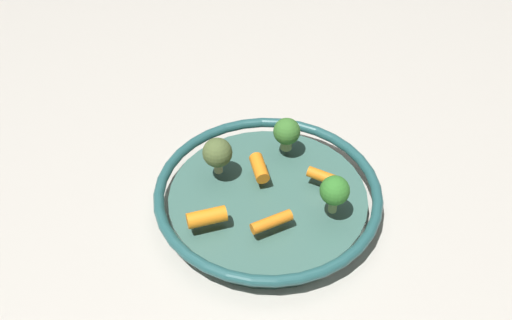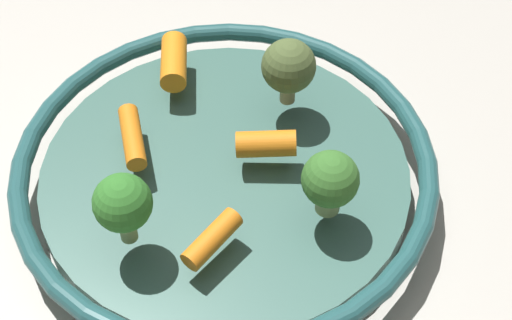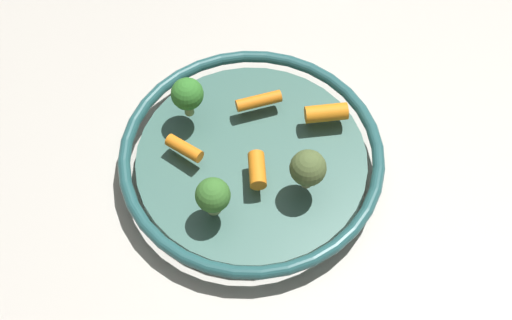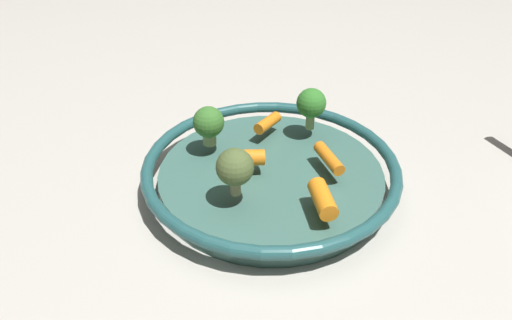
{
  "view_description": "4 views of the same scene",
  "coord_description": "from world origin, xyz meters",
  "px_view_note": "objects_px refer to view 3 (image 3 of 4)",
  "views": [
    {
      "loc": [
        -0.05,
        -0.58,
        0.64
      ],
      "look_at": [
        -0.02,
        0.02,
        0.08
      ],
      "focal_mm": 41.21,
      "sensor_mm": 36.0,
      "label": 1
    },
    {
      "loc": [
        0.38,
        0.1,
        0.49
      ],
      "look_at": [
        0.02,
        0.03,
        0.07
      ],
      "focal_mm": 54.89,
      "sensor_mm": 36.0,
      "label": 2
    },
    {
      "loc": [
        -0.07,
        0.5,
        0.84
      ],
      "look_at": [
        -0.01,
        0.02,
        0.06
      ],
      "focal_mm": 54.31,
      "sensor_mm": 36.0,
      "label": 3
    },
    {
      "loc": [
        -0.53,
        -0.03,
        0.4
      ],
      "look_at": [
        -0.02,
        0.02,
        0.06
      ],
      "focal_mm": 35.6,
      "sensor_mm": 36.0,
      "label": 4
    }
  ],
  "objects_px": {
    "baby_carrot_left": "(257,170)",
    "baby_carrot_center": "(326,113)",
    "baby_carrot_near_rim": "(184,148)",
    "broccoli_floret_edge": "(308,168)",
    "baby_carrot_right": "(255,100)",
    "broccoli_floret_large": "(187,95)",
    "serving_bowl": "(252,161)",
    "broccoli_floret_small": "(213,196)"
  },
  "relations": [
    {
      "from": "baby_carrot_left",
      "to": "baby_carrot_right",
      "type": "height_order",
      "value": "baby_carrot_left"
    },
    {
      "from": "baby_carrot_right",
      "to": "broccoli_floret_edge",
      "type": "bearing_deg",
      "value": 124.81
    },
    {
      "from": "serving_bowl",
      "to": "baby_carrot_near_rim",
      "type": "distance_m",
      "value": 0.09
    },
    {
      "from": "serving_bowl",
      "to": "baby_carrot_left",
      "type": "bearing_deg",
      "value": 109.68
    },
    {
      "from": "baby_carrot_left",
      "to": "baby_carrot_center",
      "type": "distance_m",
      "value": 0.12
    },
    {
      "from": "serving_bowl",
      "to": "baby_carrot_right",
      "type": "height_order",
      "value": "baby_carrot_right"
    },
    {
      "from": "baby_carrot_near_rim",
      "to": "baby_carrot_right",
      "type": "relative_size",
      "value": 0.83
    },
    {
      "from": "baby_carrot_near_rim",
      "to": "broccoli_floret_small",
      "type": "height_order",
      "value": "broccoli_floret_small"
    },
    {
      "from": "broccoli_floret_large",
      "to": "baby_carrot_near_rim",
      "type": "bearing_deg",
      "value": 94.17
    },
    {
      "from": "baby_carrot_near_rim",
      "to": "broccoli_floret_large",
      "type": "height_order",
      "value": "broccoli_floret_large"
    },
    {
      "from": "baby_carrot_left",
      "to": "baby_carrot_near_rim",
      "type": "distance_m",
      "value": 0.09
    },
    {
      "from": "baby_carrot_center",
      "to": "broccoli_floret_large",
      "type": "xyz_separation_m",
      "value": [
        0.17,
        0.01,
        0.03
      ]
    },
    {
      "from": "serving_bowl",
      "to": "broccoli_floret_small",
      "type": "relative_size",
      "value": 6.14
    },
    {
      "from": "broccoli_floret_edge",
      "to": "baby_carrot_right",
      "type": "bearing_deg",
      "value": -55.19
    },
    {
      "from": "baby_carrot_near_rim",
      "to": "baby_carrot_center",
      "type": "height_order",
      "value": "baby_carrot_center"
    },
    {
      "from": "baby_carrot_near_rim",
      "to": "broccoli_floret_edge",
      "type": "bearing_deg",
      "value": 169.96
    },
    {
      "from": "broccoli_floret_edge",
      "to": "broccoli_floret_small",
      "type": "height_order",
      "value": "broccoli_floret_edge"
    },
    {
      "from": "baby_carrot_right",
      "to": "broccoli_floret_edge",
      "type": "distance_m",
      "value": 0.13
    },
    {
      "from": "baby_carrot_left",
      "to": "broccoli_floret_large",
      "type": "xyz_separation_m",
      "value": [
        0.1,
        -0.08,
        0.03
      ]
    },
    {
      "from": "broccoli_floret_large",
      "to": "baby_carrot_center",
      "type": "bearing_deg",
      "value": -175.49
    },
    {
      "from": "serving_bowl",
      "to": "baby_carrot_center",
      "type": "xyz_separation_m",
      "value": [
        -0.09,
        -0.06,
        0.03
      ]
    },
    {
      "from": "serving_bowl",
      "to": "broccoli_floret_edge",
      "type": "distance_m",
      "value": 0.1
    },
    {
      "from": "serving_bowl",
      "to": "broccoli_floret_large",
      "type": "xyz_separation_m",
      "value": [
        0.08,
        -0.05,
        0.06
      ]
    },
    {
      "from": "broccoli_floret_edge",
      "to": "broccoli_floret_small",
      "type": "xyz_separation_m",
      "value": [
        0.1,
        0.05,
        -0.0
      ]
    },
    {
      "from": "serving_bowl",
      "to": "baby_carrot_right",
      "type": "relative_size",
      "value": 5.66
    },
    {
      "from": "baby_carrot_near_rim",
      "to": "baby_carrot_center",
      "type": "distance_m",
      "value": 0.18
    },
    {
      "from": "broccoli_floret_edge",
      "to": "broccoli_floret_large",
      "type": "relative_size",
      "value": 0.99
    },
    {
      "from": "baby_carrot_right",
      "to": "baby_carrot_center",
      "type": "distance_m",
      "value": 0.09
    },
    {
      "from": "baby_carrot_near_rim",
      "to": "broccoli_floret_large",
      "type": "distance_m",
      "value": 0.07
    },
    {
      "from": "serving_bowl",
      "to": "baby_carrot_near_rim",
      "type": "height_order",
      "value": "baby_carrot_near_rim"
    },
    {
      "from": "serving_bowl",
      "to": "baby_carrot_near_rim",
      "type": "bearing_deg",
      "value": 6.95
    },
    {
      "from": "serving_bowl",
      "to": "baby_carrot_right",
      "type": "bearing_deg",
      "value": -86.03
    },
    {
      "from": "baby_carrot_right",
      "to": "baby_carrot_center",
      "type": "bearing_deg",
      "value": 173.8
    },
    {
      "from": "baby_carrot_center",
      "to": "broccoli_floret_large",
      "type": "height_order",
      "value": "broccoli_floret_large"
    },
    {
      "from": "serving_bowl",
      "to": "broccoli_floret_large",
      "type": "bearing_deg",
      "value": -29.76
    },
    {
      "from": "broccoli_floret_small",
      "to": "baby_carrot_near_rim",
      "type": "bearing_deg",
      "value": -57.04
    },
    {
      "from": "broccoli_floret_edge",
      "to": "broccoli_floret_small",
      "type": "relative_size",
      "value": 1.1
    },
    {
      "from": "baby_carrot_right",
      "to": "serving_bowl",
      "type": "bearing_deg",
      "value": 93.97
    },
    {
      "from": "baby_carrot_center",
      "to": "broccoli_floret_edge",
      "type": "height_order",
      "value": "broccoli_floret_edge"
    },
    {
      "from": "baby_carrot_left",
      "to": "baby_carrot_right",
      "type": "bearing_deg",
      "value": -81.19
    },
    {
      "from": "baby_carrot_left",
      "to": "baby_carrot_right",
      "type": "xyz_separation_m",
      "value": [
        0.02,
        -0.1,
        -0.0
      ]
    },
    {
      "from": "baby_carrot_left",
      "to": "broccoli_floret_small",
      "type": "relative_size",
      "value": 0.85
    }
  ]
}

